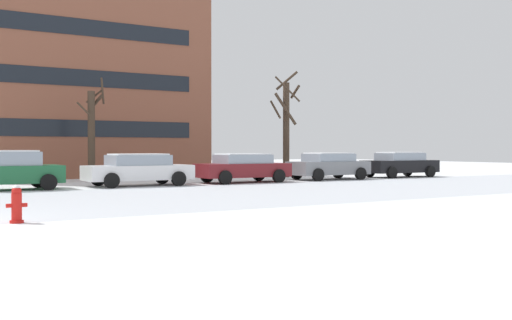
{
  "coord_description": "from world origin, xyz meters",
  "views": [
    {
      "loc": [
        -0.68,
        -14.95,
        1.63
      ],
      "look_at": [
        12.17,
        6.07,
        1.16
      ],
      "focal_mm": 42.4,
      "sensor_mm": 36.0,
      "label": 1
    }
  ],
  "objects": [
    {
      "name": "parked_car_gray",
      "position": [
        19.07,
        10.06,
        0.73
      ],
      "size": [
        4.29,
        2.09,
        1.42
      ],
      "color": "slate",
      "rests_on": "ground"
    },
    {
      "name": "parked_car_maroon",
      "position": [
        13.85,
        10.04,
        0.72
      ],
      "size": [
        4.49,
        2.07,
        1.4
      ],
      "color": "maroon",
      "rests_on": "ground"
    },
    {
      "name": "fire_hydrant",
      "position": [
        1.73,
        -0.96,
        0.42
      ],
      "size": [
        0.44,
        0.3,
        0.83
      ],
      "color": "red",
      "rests_on": "ground"
    },
    {
      "name": "tree_far_right",
      "position": [
        18.7,
        13.46,
        3.01
      ],
      "size": [
        1.9,
        1.91,
        6.12
      ],
      "color": "#423326",
      "rests_on": "ground"
    },
    {
      "name": "parked_car_black",
      "position": [
        24.28,
        10.12,
        0.74
      ],
      "size": [
        4.58,
        2.01,
        1.43
      ],
      "color": "black",
      "rests_on": "ground"
    },
    {
      "name": "tree_far_left",
      "position": [
        7.98,
        14.82,
        2.41
      ],
      "size": [
        1.44,
        1.39,
        5.1
      ],
      "color": "#423326",
      "rests_on": "ground"
    },
    {
      "name": "building_far_right",
      "position": [
        8.58,
        22.77,
        5.47
      ],
      "size": [
        14.96,
        10.39,
        10.94
      ],
      "color": "brown",
      "rests_on": "ground"
    },
    {
      "name": "parked_car_white",
      "position": [
        8.64,
        10.13,
        0.73
      ],
      "size": [
        4.59,
        2.11,
        1.41
      ],
      "color": "white",
      "rests_on": "ground"
    },
    {
      "name": "parked_car_green",
      "position": [
        3.43,
        10.29,
        0.79
      ],
      "size": [
        3.86,
        2.15,
        1.57
      ],
      "color": "#1E6038",
      "rests_on": "ground"
    }
  ]
}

